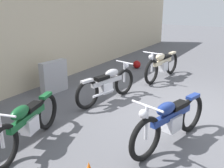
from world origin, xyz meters
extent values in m
plane|color=#56565B|center=(0.00, 0.00, 0.00)|extent=(40.00, 40.00, 0.00)
cube|color=beige|center=(0.00, 3.99, 1.42)|extent=(18.00, 0.30, 2.85)
cube|color=#9E9EA3|center=(-0.51, 3.16, 0.42)|extent=(0.78, 0.28, 0.84)
sphere|color=maroon|center=(2.85, 2.40, 0.14)|extent=(0.28, 0.28, 0.28)
torus|color=black|center=(-2.00, -0.12, 0.35)|extent=(0.71, 0.27, 0.71)
torus|color=black|center=(-0.73, -0.46, 0.35)|extent=(0.71, 0.27, 0.71)
cube|color=silver|center=(-1.32, -0.30, 0.37)|extent=(0.35, 0.27, 0.27)
cube|color=navy|center=(-1.36, -0.29, 0.53)|extent=(0.99, 0.35, 0.12)
ellipsoid|color=navy|center=(-1.53, -0.24, 0.70)|extent=(0.46, 0.30, 0.19)
cube|color=black|center=(-1.20, -0.33, 0.65)|extent=(0.42, 0.27, 0.08)
cube|color=navy|center=(-0.73, -0.46, 0.68)|extent=(0.33, 0.19, 0.06)
cylinder|color=silver|center=(-2.00, -0.12, 0.62)|extent=(0.05, 0.05, 0.53)
cylinder|color=silver|center=(-2.00, -0.12, 0.89)|extent=(0.18, 0.55, 0.03)
sphere|color=silver|center=(-2.07, -0.10, 0.79)|extent=(0.14, 0.14, 0.14)
cylinder|color=silver|center=(-1.10, -0.24, 0.31)|extent=(0.67, 0.23, 0.06)
torus|color=black|center=(1.45, 1.25, 0.36)|extent=(0.73, 0.16, 0.73)
torus|color=black|center=(2.79, 1.11, 0.36)|extent=(0.73, 0.16, 0.73)
cube|color=silver|center=(2.17, 1.18, 0.38)|extent=(0.34, 0.23, 0.28)
cube|color=beige|center=(2.12, 1.18, 0.54)|extent=(1.03, 0.20, 0.12)
ellipsoid|color=beige|center=(1.94, 1.20, 0.72)|extent=(0.46, 0.24, 0.20)
cube|color=black|center=(2.30, 1.16, 0.67)|extent=(0.42, 0.22, 0.08)
cube|color=beige|center=(2.79, 1.11, 0.70)|extent=(0.33, 0.15, 0.06)
cylinder|color=silver|center=(1.45, 1.25, 0.64)|extent=(0.06, 0.06, 0.55)
cylinder|color=silver|center=(1.45, 1.25, 0.91)|extent=(0.09, 0.58, 0.04)
sphere|color=silver|center=(1.37, 1.26, 0.81)|extent=(0.14, 0.14, 0.14)
cylinder|color=silver|center=(2.38, 1.28, 0.31)|extent=(0.70, 0.13, 0.06)
torus|color=black|center=(-3.24, 1.51, 0.34)|extent=(0.68, 0.28, 0.68)
torus|color=black|center=(-2.03, 1.87, 0.34)|extent=(0.68, 0.28, 0.68)
cube|color=silver|center=(-2.59, 1.70, 0.36)|extent=(0.34, 0.27, 0.26)
cube|color=#145128|center=(-2.64, 1.69, 0.51)|extent=(0.95, 0.37, 0.11)
ellipsoid|color=#145128|center=(-2.80, 1.64, 0.68)|extent=(0.45, 0.30, 0.19)
cube|color=black|center=(-2.48, 1.74, 0.63)|extent=(0.41, 0.27, 0.07)
cube|color=#145128|center=(-2.03, 1.87, 0.66)|extent=(0.32, 0.19, 0.06)
cylinder|color=silver|center=(-3.24, 1.51, 0.60)|extent=(0.05, 0.05, 0.51)
cylinder|color=silver|center=(-2.45, 1.87, 0.29)|extent=(0.64, 0.24, 0.06)
torus|color=black|center=(0.31, 1.51, 0.34)|extent=(0.68, 0.22, 0.68)
torus|color=black|center=(-0.92, 1.77, 0.34)|extent=(0.68, 0.22, 0.68)
cube|color=silver|center=(-0.35, 1.65, 0.36)|extent=(0.33, 0.24, 0.26)
cube|color=#ADADB2|center=(-0.31, 1.64, 0.51)|extent=(0.95, 0.28, 0.11)
ellipsoid|color=#ADADB2|center=(-0.14, 1.61, 0.67)|extent=(0.44, 0.26, 0.19)
cube|color=black|center=(-0.47, 1.67, 0.63)|extent=(0.40, 0.24, 0.07)
cube|color=#ADADB2|center=(-0.92, 1.77, 0.65)|extent=(0.31, 0.17, 0.06)
cylinder|color=silver|center=(0.31, 1.51, 0.59)|extent=(0.05, 0.05, 0.51)
cylinder|color=silver|center=(0.31, 1.51, 0.85)|extent=(0.14, 0.53, 0.03)
sphere|color=silver|center=(0.38, 1.50, 0.76)|extent=(0.13, 0.13, 0.13)
cylinder|color=silver|center=(-0.56, 1.58, 0.29)|extent=(0.65, 0.19, 0.06)
camera|label=1|loc=(-5.07, -1.42, 2.32)|focal=40.43mm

